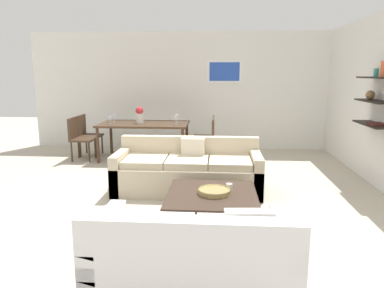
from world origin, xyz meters
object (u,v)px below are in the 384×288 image
dining_chair_left_near (79,136)px  dining_chair_right_near (207,138)px  sofa_beige (188,172)px  decorative_bowl (214,191)px  wine_glass_right_near (176,118)px  candle_jar (229,187)px  wine_glass_left_near (110,119)px  centerpiece_vase (140,115)px  loveseat_white (194,259)px  dining_table (144,126)px  dining_chair_left_far (87,132)px  wine_glass_left_far (114,117)px  coffee_table (212,209)px  dining_chair_right_far (208,134)px  wine_glass_right_far (177,117)px

dining_chair_left_near → dining_chair_right_near: bearing=0.0°
sofa_beige → decorative_bowl: size_ratio=5.76×
wine_glass_right_near → decorative_bowl: bearing=-75.2°
sofa_beige → dining_chair_left_near: bearing=143.5°
decorative_bowl → candle_jar: (0.18, 0.13, 0.01)m
candle_jar → dining_chair_right_near: size_ratio=0.10×
wine_glass_left_near → centerpiece_vase: size_ratio=0.42×
loveseat_white → decorative_bowl: bearing=83.9°
wine_glass_left_near → dining_table: bearing=10.5°
dining_chair_right_near → dining_chair_left_far: same height
sofa_beige → wine_glass_left_far: bearing=129.6°
coffee_table → wine_glass_left_far: (-2.14, 3.34, 0.67)m
coffee_table → loveseat_white: bearing=-95.0°
candle_jar → dining_chair_left_near: dining_chair_left_near is taller
wine_glass_left_near → dining_chair_right_far: bearing=10.0°
decorative_bowl → dining_chair_left_far: size_ratio=0.43×
coffee_table → decorative_bowl: 0.22m
wine_glass_left_near → centerpiece_vase: (0.58, 0.12, 0.07)m
decorative_bowl → wine_glass_left_near: 3.81m
centerpiece_vase → sofa_beige: bearing=-59.6°
dining_table → dining_chair_right_near: size_ratio=2.06×
loveseat_white → dining_chair_left_far: bearing=118.9°
decorative_bowl → dining_chair_right_near: (-0.18, 3.00, 0.09)m
dining_chair_right_far → dining_chair_left_near: same height
dining_chair_left_far → wine_glass_right_far: bearing=-2.9°
decorative_bowl → centerpiece_vase: centerpiece_vase is taller
dining_chair_left_far → wine_glass_left_near: 0.81m
wine_glass_right_near → wine_glass_right_far: wine_glass_right_far is taller
dining_table → sofa_beige: bearing=-61.5°
wine_glass_right_near → dining_table: bearing=169.5°
sofa_beige → decorative_bowl: sofa_beige is taller
decorative_bowl → dining_chair_left_near: 4.11m
dining_chair_left_far → wine_glass_left_far: wine_glass_left_far is taller
sofa_beige → coffee_table: sofa_beige is taller
wine_glass_left_near → coffee_table: bearing=-55.3°
dining_chair_right_far → dining_chair_right_near: bearing=-90.0°
dining_chair_right_far → wine_glass_right_far: size_ratio=5.08×
sofa_beige → wine_glass_right_far: 2.23m
sofa_beige → dining_chair_right_far: bearing=84.1°
dining_table → dining_chair_left_far: size_ratio=2.06×
dining_chair_right_far → loveseat_white: bearing=-89.5°
dining_table → wine_glass_right_far: wine_glass_right_far is taller
loveseat_white → coffee_table: 1.37m
coffee_table → dining_chair_left_near: (-2.78, 2.99, 0.31)m
coffee_table → wine_glass_right_near: bearing=104.4°
candle_jar → dining_chair_right_far: (-0.36, 3.33, 0.08)m
sofa_beige → dining_table: 2.30m
coffee_table → dining_table: (-1.47, 3.22, 0.49)m
wine_glass_right_far → wine_glass_left_far: bearing=180.0°
wine_glass_left_near → wine_glass_right_far: bearing=10.5°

